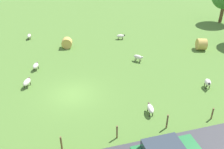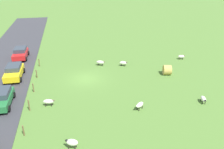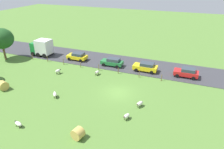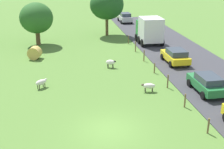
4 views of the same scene
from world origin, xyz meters
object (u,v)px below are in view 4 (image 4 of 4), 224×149
at_px(truck_0, 150,30).
at_px(hay_bale_1, 35,53).
at_px(car_1, 207,83).
at_px(tree_0, 107,5).
at_px(tree_2, 36,18).
at_px(sheep_2, 41,82).
at_px(sheep_1, 111,62).
at_px(sheep_0, 149,86).
at_px(car_3, 125,17).
at_px(car_4, 176,56).

bearing_deg(truck_0, hay_bale_1, -164.48).
xyz_separation_m(hay_bale_1, car_1, (14.50, -12.02, 0.17)).
xyz_separation_m(tree_0, tree_2, (-9.59, -3.65, -0.90)).
bearing_deg(car_1, sheep_2, 165.78).
xyz_separation_m(sheep_1, truck_0, (6.57, 8.40, 1.31)).
bearing_deg(tree_0, sheep_2, -115.33).
height_order(sheep_0, sheep_1, sheep_1).
distance_m(car_3, car_4, 23.08).
relative_size(sheep_1, hay_bale_1, 0.80).
bearing_deg(car_3, tree_2, -138.35).
distance_m(car_1, car_4, 7.74).
bearing_deg(car_1, tree_2, 128.42).
bearing_deg(sheep_2, car_1, -14.22).
relative_size(tree_0, truck_0, 1.55).
height_order(car_3, car_4, car_3).
bearing_deg(tree_2, hay_bale_1, -91.03).
height_order(hay_bale_1, car_1, car_1).
relative_size(sheep_2, car_1, 0.27).
height_order(tree_2, truck_0, tree_2).
bearing_deg(car_4, sheep_2, -162.60).
distance_m(sheep_2, truck_0, 18.39).
distance_m(sheep_0, sheep_2, 9.18).
height_order(hay_bale_1, truck_0, truck_0).
xyz_separation_m(sheep_1, car_4, (7.00, 0.13, 0.29)).
relative_size(tree_2, car_3, 1.33).
distance_m(sheep_2, tree_0, 20.69).
height_order(tree_0, car_1, tree_0).
bearing_deg(sheep_1, car_1, -48.46).
relative_size(sheep_0, tree_0, 0.19).
relative_size(truck_0, car_4, 1.03).
relative_size(hay_bale_1, tree_0, 0.22).
height_order(car_1, car_3, car_3).
bearing_deg(sheep_2, sheep_1, 31.68).
height_order(hay_bale_1, tree_2, tree_2).
xyz_separation_m(hay_bale_1, tree_0, (9.70, 9.78, 3.66)).
distance_m(sheep_0, hay_bale_1, 14.75).
bearing_deg(tree_2, sheep_1, -54.01).
bearing_deg(sheep_2, car_3, 64.01).
height_order(truck_0, car_1, truck_0).
bearing_deg(truck_0, sheep_1, -128.06).
distance_m(sheep_1, car_4, 7.00).
xyz_separation_m(sheep_0, sheep_1, (-2.09, 6.56, 0.05)).
bearing_deg(car_4, car_3, 91.04).
distance_m(sheep_1, sheep_2, 7.96).
distance_m(sheep_2, car_4, 14.43).
bearing_deg(tree_0, tree_2, -159.15).
xyz_separation_m(sheep_1, tree_0, (1.93, 14.20, 3.78)).
distance_m(tree_0, tree_2, 10.30).
relative_size(sheep_1, car_4, 0.27).
xyz_separation_m(tree_2, truck_0, (14.23, -2.15, -1.58)).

